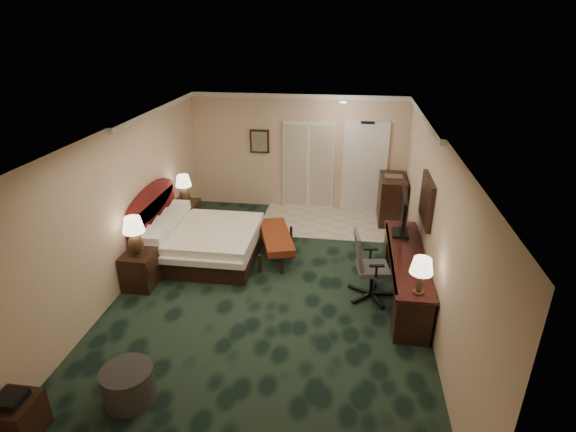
# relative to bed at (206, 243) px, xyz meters

# --- Properties ---
(floor) EXTENTS (5.00, 7.50, 0.00)m
(floor) POSITION_rel_bed_xyz_m (1.43, -0.97, -0.31)
(floor) COLOR black
(floor) RESTS_ON ground
(ceiling) EXTENTS (5.00, 7.50, 0.00)m
(ceiling) POSITION_rel_bed_xyz_m (1.43, -0.97, 2.39)
(ceiling) COLOR white
(ceiling) RESTS_ON wall_back
(wall_back) EXTENTS (5.00, 0.00, 2.70)m
(wall_back) POSITION_rel_bed_xyz_m (1.43, 2.78, 1.04)
(wall_back) COLOR beige
(wall_back) RESTS_ON ground
(wall_front) EXTENTS (5.00, 0.00, 2.70)m
(wall_front) POSITION_rel_bed_xyz_m (1.43, -4.72, 1.04)
(wall_front) COLOR beige
(wall_front) RESTS_ON ground
(wall_left) EXTENTS (0.00, 7.50, 2.70)m
(wall_left) POSITION_rel_bed_xyz_m (-1.07, -0.97, 1.04)
(wall_left) COLOR beige
(wall_left) RESTS_ON ground
(wall_right) EXTENTS (0.00, 7.50, 2.70)m
(wall_right) POSITION_rel_bed_xyz_m (3.93, -0.97, 1.04)
(wall_right) COLOR beige
(wall_right) RESTS_ON ground
(crown_molding) EXTENTS (5.00, 7.50, 0.10)m
(crown_molding) POSITION_rel_bed_xyz_m (1.43, -0.97, 2.34)
(crown_molding) COLOR white
(crown_molding) RESTS_ON wall_back
(tile_patch) EXTENTS (3.20, 1.70, 0.01)m
(tile_patch) POSITION_rel_bed_xyz_m (2.33, 1.93, -0.30)
(tile_patch) COLOR beige
(tile_patch) RESTS_ON ground
(headboard) EXTENTS (0.12, 2.00, 1.40)m
(headboard) POSITION_rel_bed_xyz_m (-1.01, 0.03, 0.39)
(headboard) COLOR #4E0810
(headboard) RESTS_ON ground
(entry_door) EXTENTS (1.02, 0.06, 2.18)m
(entry_door) POSITION_rel_bed_xyz_m (2.98, 2.75, 0.74)
(entry_door) COLOR white
(entry_door) RESTS_ON ground
(closet_doors) EXTENTS (1.20, 0.06, 2.10)m
(closet_doors) POSITION_rel_bed_xyz_m (1.68, 2.74, 0.74)
(closet_doors) COLOR #B4B29A
(closet_doors) RESTS_ON ground
(wall_art) EXTENTS (0.45, 0.06, 0.55)m
(wall_art) POSITION_rel_bed_xyz_m (0.53, 2.74, 1.29)
(wall_art) COLOR #415D4F
(wall_art) RESTS_ON wall_back
(wall_mirror) EXTENTS (0.05, 0.95, 0.75)m
(wall_mirror) POSITION_rel_bed_xyz_m (3.89, -0.37, 1.24)
(wall_mirror) COLOR white
(wall_mirror) RESTS_ON wall_right
(bed) EXTENTS (1.94, 1.80, 0.62)m
(bed) POSITION_rel_bed_xyz_m (0.00, 0.00, 0.00)
(bed) COLOR white
(bed) RESTS_ON ground
(nightstand_near) EXTENTS (0.50, 0.57, 0.63)m
(nightstand_near) POSITION_rel_bed_xyz_m (-0.80, -1.11, 0.01)
(nightstand_near) COLOR black
(nightstand_near) RESTS_ON ground
(nightstand_far) EXTENTS (0.51, 0.59, 0.64)m
(nightstand_far) POSITION_rel_bed_xyz_m (-0.79, 1.13, 0.01)
(nightstand_far) COLOR black
(nightstand_far) RESTS_ON ground
(lamp_near) EXTENTS (0.46, 0.46, 0.68)m
(lamp_near) POSITION_rel_bed_xyz_m (-0.79, -1.15, 0.66)
(lamp_near) COLOR black
(lamp_near) RESTS_ON nightstand_near
(lamp_far) EXTENTS (0.42, 0.42, 0.62)m
(lamp_far) POSITION_rel_bed_xyz_m (-0.76, 1.09, 0.65)
(lamp_far) COLOR black
(lamp_far) RESTS_ON nightstand_far
(bed_bench) EXTENTS (0.91, 1.53, 0.49)m
(bed_bench) POSITION_rel_bed_xyz_m (1.33, 0.23, -0.06)
(bed_bench) COLOR #652B12
(bed_bench) RESTS_ON ground
(ottoman) EXTENTS (0.74, 0.74, 0.44)m
(ottoman) POSITION_rel_bed_xyz_m (0.15, -3.53, -0.09)
(ottoman) COLOR #2A2A2A
(ottoman) RESTS_ON ground
(side_table) EXTENTS (0.46, 0.46, 0.50)m
(side_table) POSITION_rel_bed_xyz_m (-0.81, -4.19, -0.06)
(side_table) COLOR black
(side_table) RESTS_ON ground
(desk) EXTENTS (0.57, 2.63, 0.76)m
(desk) POSITION_rel_bed_xyz_m (3.63, -0.78, 0.07)
(desk) COLOR black
(desk) RESTS_ON ground
(tv) EXTENTS (0.14, 1.00, 0.78)m
(tv) POSITION_rel_bed_xyz_m (3.58, -0.04, 0.84)
(tv) COLOR black
(tv) RESTS_ON desk
(desk_lamp) EXTENTS (0.34, 0.34, 0.55)m
(desk_lamp) POSITION_rel_bed_xyz_m (3.66, -1.88, 0.73)
(desk_lamp) COLOR black
(desk_lamp) RESTS_ON desk
(desk_chair) EXTENTS (0.75, 0.72, 1.15)m
(desk_chair) POSITION_rel_bed_xyz_m (3.09, -0.89, 0.27)
(desk_chair) COLOR #4C4C4C
(desk_chair) RESTS_ON ground
(minibar) EXTENTS (0.55, 0.99, 1.04)m
(minibar) POSITION_rel_bed_xyz_m (3.61, 2.23, 0.21)
(minibar) COLOR black
(minibar) RESTS_ON ground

